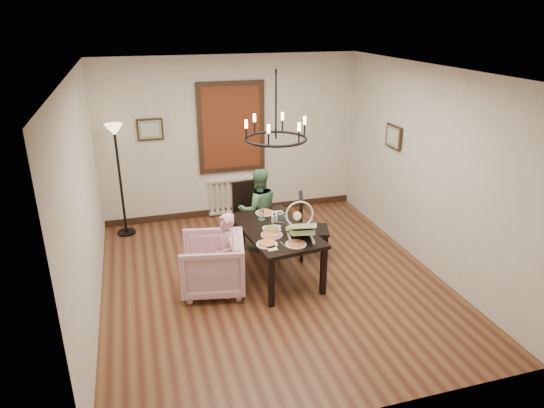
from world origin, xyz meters
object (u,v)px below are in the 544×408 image
seated_man (259,216)px  drinking_glass (285,220)px  armchair (212,264)px  dining_table (276,234)px  elderly_woman (227,262)px  chair_right (314,226)px  chair_far (250,215)px  floor_lamp (120,182)px  baby_bouncer (301,226)px

seated_man → drinking_glass: seated_man is taller
armchair → drinking_glass: size_ratio=5.46×
drinking_glass → dining_table: bearing=-158.4°
elderly_woman → drinking_glass: 1.02m
dining_table → armchair: size_ratio=1.95×
chair_right → armchair: bearing=124.8°
chair_far → elderly_woman: 1.50m
chair_right → elderly_woman: bearing=132.1°
floor_lamp → baby_bouncer: bearing=-47.2°
chair_far → armchair: (-0.81, -1.19, -0.13)m
chair_right → drinking_glass: chair_right is taller
elderly_woman → baby_bouncer: size_ratio=1.79×
dining_table → chair_far: chair_far is taller
chair_right → seated_man: seated_man is taller
chair_right → dining_table: bearing=134.8°
dining_table → drinking_glass: 0.23m
armchair → seated_man: (0.90, 1.02, 0.16)m
dining_table → elderly_woman: bearing=-164.9°
armchair → floor_lamp: 2.47m
dining_table → baby_bouncer: (0.22, -0.38, 0.26)m
dining_table → chair_right: size_ratio=1.63×
seated_man → floor_lamp: bearing=-29.9°
chair_right → baby_bouncer: 0.96m
baby_bouncer → drinking_glass: (-0.06, 0.44, -0.10)m
chair_right → baby_bouncer: size_ratio=1.89×
drinking_glass → floor_lamp: floor_lamp is taller
armchair → baby_bouncer: baby_bouncer is taller
drinking_glass → floor_lamp: 2.90m
chair_far → drinking_glass: 1.06m
chair_far → armchair: 1.44m
chair_far → seated_man: bearing=-66.8°
elderly_woman → baby_bouncer: bearing=77.1°
drinking_glass → chair_right: bearing=29.1°
chair_far → chair_right: 1.05m
armchair → elderly_woman: (0.16, -0.16, 0.09)m
chair_right → seated_man: size_ratio=0.93×
chair_far → drinking_glass: chair_far is taller
drinking_glass → chair_far: bearing=104.4°
chair_far → chair_right: chair_far is taller
baby_bouncer → elderly_woman: bearing=-174.4°
dining_table → chair_far: bearing=88.2°
seated_man → floor_lamp: size_ratio=0.59×
elderly_woman → seated_man: seated_man is taller
chair_right → armchair: size_ratio=1.20×
seated_man → baby_bouncer: 1.32m
baby_bouncer → chair_right: bearing=67.4°
chair_right → floor_lamp: size_ratio=0.55×
chair_right → drinking_glass: size_ratio=6.54×
chair_far → baby_bouncer: 1.51m
baby_bouncer → floor_lamp: size_ratio=0.29×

